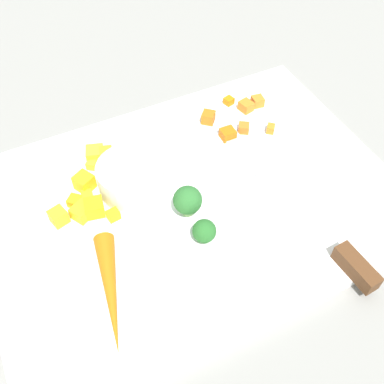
% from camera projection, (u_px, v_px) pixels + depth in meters
% --- Properties ---
extents(ground_plane, '(4.00, 4.00, 0.00)m').
position_uv_depth(ground_plane, '(192.00, 203.00, 0.59)').
color(ground_plane, gray).
extents(cutting_board, '(0.52, 0.37, 0.01)m').
position_uv_depth(cutting_board, '(192.00, 200.00, 0.58)').
color(cutting_board, white).
rests_on(cutting_board, ground_plane).
extents(prep_bowl, '(0.09, 0.09, 0.04)m').
position_uv_depth(prep_bowl, '(131.00, 177.00, 0.58)').
color(prep_bowl, white).
rests_on(prep_bowl, cutting_board).
extents(chef_knife, '(0.04, 0.31, 0.02)m').
position_uv_depth(chef_knife, '(314.00, 224.00, 0.54)').
color(chef_knife, silver).
rests_on(chef_knife, cutting_board).
extents(whole_carrot, '(0.05, 0.14, 0.02)m').
position_uv_depth(whole_carrot, '(111.00, 291.00, 0.48)').
color(whole_carrot, orange).
rests_on(whole_carrot, cutting_board).
extents(carrot_dice_0, '(0.03, 0.03, 0.02)m').
position_uv_depth(carrot_dice_0, '(208.00, 117.00, 0.66)').
color(carrot_dice_0, orange).
rests_on(carrot_dice_0, cutting_board).
extents(carrot_dice_1, '(0.02, 0.02, 0.01)m').
position_uv_depth(carrot_dice_1, '(229.00, 101.00, 0.69)').
color(carrot_dice_1, orange).
rests_on(carrot_dice_1, cutting_board).
extents(carrot_dice_2, '(0.02, 0.02, 0.01)m').
position_uv_depth(carrot_dice_2, '(271.00, 129.00, 0.65)').
color(carrot_dice_2, orange).
rests_on(carrot_dice_2, cutting_board).
extents(carrot_dice_3, '(0.02, 0.02, 0.01)m').
position_uv_depth(carrot_dice_3, '(228.00, 134.00, 0.64)').
color(carrot_dice_3, orange).
rests_on(carrot_dice_3, cutting_board).
extents(carrot_dice_4, '(0.02, 0.02, 0.01)m').
position_uv_depth(carrot_dice_4, '(258.00, 101.00, 0.69)').
color(carrot_dice_4, orange).
rests_on(carrot_dice_4, cutting_board).
extents(carrot_dice_5, '(0.02, 0.02, 0.01)m').
position_uv_depth(carrot_dice_5, '(244.00, 128.00, 0.65)').
color(carrot_dice_5, orange).
rests_on(carrot_dice_5, cutting_board).
extents(carrot_dice_6, '(0.02, 0.02, 0.01)m').
position_uv_depth(carrot_dice_6, '(246.00, 106.00, 0.68)').
color(carrot_dice_6, orange).
rests_on(carrot_dice_6, cutting_board).
extents(pepper_dice_0, '(0.03, 0.03, 0.02)m').
position_uv_depth(pepper_dice_0, '(84.00, 182.00, 0.58)').
color(pepper_dice_0, yellow).
rests_on(pepper_dice_0, cutting_board).
extents(pepper_dice_1, '(0.02, 0.02, 0.01)m').
position_uv_depth(pepper_dice_1, '(75.00, 201.00, 0.57)').
color(pepper_dice_1, yellow).
rests_on(pepper_dice_1, cutting_board).
extents(pepper_dice_2, '(0.02, 0.01, 0.01)m').
position_uv_depth(pepper_dice_2, '(113.00, 215.00, 0.55)').
color(pepper_dice_2, yellow).
rests_on(pepper_dice_2, cutting_board).
extents(pepper_dice_3, '(0.02, 0.02, 0.02)m').
position_uv_depth(pepper_dice_3, '(107.00, 155.00, 0.61)').
color(pepper_dice_3, yellow).
rests_on(pepper_dice_3, cutting_board).
extents(pepper_dice_4, '(0.03, 0.03, 0.02)m').
position_uv_depth(pepper_dice_4, '(94.00, 208.00, 0.56)').
color(pepper_dice_4, yellow).
rests_on(pepper_dice_4, cutting_board).
extents(pepper_dice_5, '(0.03, 0.03, 0.02)m').
position_uv_depth(pepper_dice_5, '(82.00, 211.00, 0.56)').
color(pepper_dice_5, yellow).
rests_on(pepper_dice_5, cutting_board).
extents(pepper_dice_6, '(0.02, 0.02, 0.02)m').
position_uv_depth(pepper_dice_6, '(59.00, 217.00, 0.55)').
color(pepper_dice_6, yellow).
rests_on(pepper_dice_6, cutting_board).
extents(pepper_dice_7, '(0.02, 0.02, 0.01)m').
position_uv_depth(pepper_dice_7, '(92.00, 164.00, 0.61)').
color(pepper_dice_7, yellow).
rests_on(pepper_dice_7, cutting_board).
extents(pepper_dice_8, '(0.03, 0.03, 0.02)m').
position_uv_depth(pepper_dice_8, '(95.00, 154.00, 0.61)').
color(pepper_dice_8, yellow).
rests_on(pepper_dice_8, cutting_board).
extents(pepper_dice_9, '(0.02, 0.01, 0.01)m').
position_uv_depth(pepper_dice_9, '(87.00, 196.00, 0.57)').
color(pepper_dice_9, yellow).
rests_on(pepper_dice_9, cutting_board).
extents(broccoli_floret_0, '(0.04, 0.04, 0.04)m').
position_uv_depth(broccoli_floret_0, '(188.00, 201.00, 0.54)').
color(broccoli_floret_0, '#8EBF6C').
rests_on(broccoli_floret_0, cutting_board).
extents(broccoli_floret_1, '(0.03, 0.03, 0.03)m').
position_uv_depth(broccoli_floret_1, '(204.00, 231.00, 0.53)').
color(broccoli_floret_1, '#91BB63').
rests_on(broccoli_floret_1, cutting_board).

